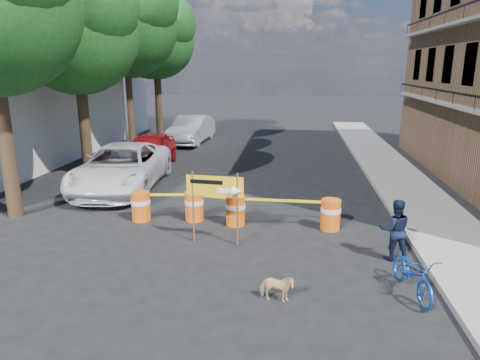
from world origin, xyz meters
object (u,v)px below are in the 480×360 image
(barrel_far_left, at_px, (141,206))
(dog, at_px, (277,288))
(pedestrian, at_px, (395,230))
(barrel_mid_left, at_px, (194,206))
(sedan_silver, at_px, (192,129))
(sedan_red, at_px, (149,150))
(barrel_mid_right, at_px, (236,210))
(bicycle, at_px, (415,254))
(suv_white, at_px, (122,167))
(barrel_far_right, at_px, (331,214))
(detour_sign, at_px, (223,192))

(barrel_far_left, relative_size, dog, 1.27)
(pedestrian, bearing_deg, barrel_mid_left, -22.60)
(sedan_silver, bearing_deg, barrel_mid_left, -72.72)
(pedestrian, relative_size, sedan_red, 0.33)
(barrel_mid_right, height_order, bicycle, bicycle)
(barrel_far_left, bearing_deg, suv_white, 120.26)
(barrel_far_left, relative_size, barrel_far_right, 1.00)
(barrel_far_right, height_order, dog, barrel_far_right)
(barrel_far_left, xyz_separation_m, detour_sign, (2.78, -1.45, 0.97))
(detour_sign, distance_m, suv_white, 6.76)
(suv_white, bearing_deg, barrel_far_right, -28.44)
(barrel_far_right, bearing_deg, dog, -108.28)
(bicycle, distance_m, sedan_silver, 19.25)
(barrel_far_left, bearing_deg, sedan_silver, 97.03)
(bicycle, height_order, suv_white, bicycle)
(sedan_red, height_order, sedan_silver, sedan_silver)
(barrel_mid_left, distance_m, pedestrian, 5.84)
(barrel_far_right, relative_size, detour_sign, 0.46)
(barrel_mid_right, bearing_deg, barrel_mid_left, 169.78)
(detour_sign, bearing_deg, pedestrian, -0.39)
(pedestrian, distance_m, suv_white, 10.40)
(barrel_mid_left, relative_size, pedestrian, 0.59)
(barrel_mid_right, relative_size, barrel_far_right, 1.00)
(sedan_red, distance_m, sedan_silver, 6.69)
(suv_white, xyz_separation_m, sedan_red, (-0.14, 3.61, -0.05))
(barrel_mid_left, distance_m, dog, 5.17)
(barrel_far_left, relative_size, barrel_mid_left, 1.00)
(barrel_mid_right, bearing_deg, bicycle, -39.88)
(dog, bearing_deg, sedan_red, 36.85)
(barrel_far_left, relative_size, sedan_red, 0.19)
(sedan_red, bearing_deg, barrel_far_right, -45.35)
(barrel_mid_left, height_order, bicycle, bicycle)
(sedan_red, bearing_deg, barrel_mid_right, -57.71)
(barrel_far_left, relative_size, bicycle, 0.51)
(sedan_red, bearing_deg, sedan_silver, 83.03)
(barrel_mid_right, bearing_deg, detour_sign, -95.60)
(detour_sign, bearing_deg, barrel_mid_right, 89.23)
(sedan_red, bearing_deg, bicycle, -52.14)
(sedan_silver, bearing_deg, dog, -67.89)
(bicycle, distance_m, suv_white, 11.34)
(barrel_far_right, xyz_separation_m, pedestrian, (1.38, -1.82, 0.30))
(barrel_mid_right, distance_m, barrel_far_right, 2.77)
(barrel_mid_left, xyz_separation_m, sedan_silver, (-3.30, 13.41, 0.36))
(barrel_far_left, distance_m, sedan_silver, 13.74)
(pedestrian, height_order, sedan_red, sedan_red)
(bicycle, relative_size, dog, 2.51)
(bicycle, bearing_deg, sedan_silver, 106.04)
(barrel_far_left, bearing_deg, barrel_mid_right, -0.21)
(detour_sign, bearing_deg, barrel_mid_left, 129.64)
(suv_white, relative_size, sedan_red, 1.30)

